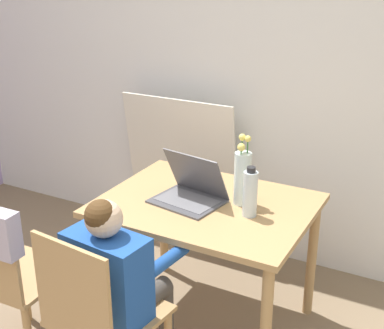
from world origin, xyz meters
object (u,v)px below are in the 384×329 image
at_px(person_seated, 117,275).
at_px(laptop, 191,190).
at_px(chair_occupied, 99,320).
at_px(flower_vase, 242,176).
at_px(water_bottle, 250,193).

height_order(person_seated, laptop, person_seated).
bearing_deg(chair_occupied, laptop, -87.80).
bearing_deg(laptop, flower_vase, 29.34).
relative_size(flower_vase, water_bottle, 1.45).
distance_m(laptop, water_bottle, 0.32).
bearing_deg(water_bottle, flower_vase, 129.12).
distance_m(person_seated, flower_vase, 0.76).
height_order(laptop, water_bottle, same).
distance_m(flower_vase, water_bottle, 0.13).
xyz_separation_m(laptop, water_bottle, (0.32, -0.02, 0.06)).
relative_size(laptop, water_bottle, 1.50).
relative_size(laptop, flower_vase, 1.03).
distance_m(chair_occupied, person_seated, 0.19).
distance_m(person_seated, water_bottle, 0.70).
xyz_separation_m(chair_occupied, water_bottle, (0.36, 0.68, 0.37)).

